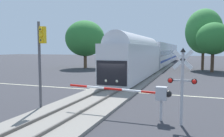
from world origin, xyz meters
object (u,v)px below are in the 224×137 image
object	(u,v)px
crossing_signal_mast	(182,78)
pine_left_background	(85,39)
commuter_train	(159,54)
traffic_signal_median	(41,51)
crossing_gate_near	(149,93)
oak_far_right	(213,39)
elm_centre_background	(204,31)

from	to	relation	value
crossing_signal_mast	pine_left_background	world-z (taller)	pine_left_background
commuter_train	traffic_signal_median	distance (m)	34.81
crossing_gate_near	oak_far_right	distance (m)	28.46
commuter_train	traffic_signal_median	bearing A→B (deg)	-93.45
crossing_signal_mast	oak_far_right	size ratio (longest dim) A/B	0.48
crossing_gate_near	traffic_signal_median	distance (m)	6.85
commuter_train	pine_left_background	world-z (taller)	pine_left_background
crossing_gate_near	traffic_signal_median	world-z (taller)	traffic_signal_median
crossing_signal_mast	elm_centre_background	bearing A→B (deg)	86.13
traffic_signal_median	pine_left_background	bearing A→B (deg)	111.61
pine_left_background	elm_centre_background	bearing A→B (deg)	10.50
oak_far_right	pine_left_background	world-z (taller)	pine_left_background
elm_centre_background	oak_far_right	world-z (taller)	elm_centre_background
traffic_signal_median	oak_far_right	world-z (taller)	oak_far_right
crossing_gate_near	pine_left_background	distance (m)	32.98
traffic_signal_median	pine_left_background	distance (m)	30.20
crossing_gate_near	crossing_signal_mast	bearing A→B (deg)	-14.04
crossing_gate_near	elm_centre_background	xyz separation A→B (m)	(3.87, 31.55, 5.44)
crossing_signal_mast	oak_far_right	distance (m)	28.51
commuter_train	crossing_signal_mast	xyz separation A→B (m)	(6.08, -34.73, -0.40)
elm_centre_background	crossing_signal_mast	bearing A→B (deg)	-93.87
commuter_train	elm_centre_background	bearing A→B (deg)	-18.46
traffic_signal_median	oak_far_right	xyz separation A→B (m)	(11.63, 28.14, 1.77)
traffic_signal_median	oak_far_right	bearing A→B (deg)	67.54
oak_far_right	elm_centre_background	bearing A→B (deg)	108.65
commuter_train	crossing_signal_mast	distance (m)	35.26
commuter_train	pine_left_background	distance (m)	15.10
elm_centre_background	oak_far_right	size ratio (longest dim) A/B	1.36
commuter_train	crossing_signal_mast	bearing A→B (deg)	-80.07
crossing_gate_near	pine_left_background	world-z (taller)	pine_left_background
commuter_train	pine_left_background	xyz separation A→B (m)	(-13.19, -6.72, 3.01)
elm_centre_background	pine_left_background	size ratio (longest dim) A/B	1.17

